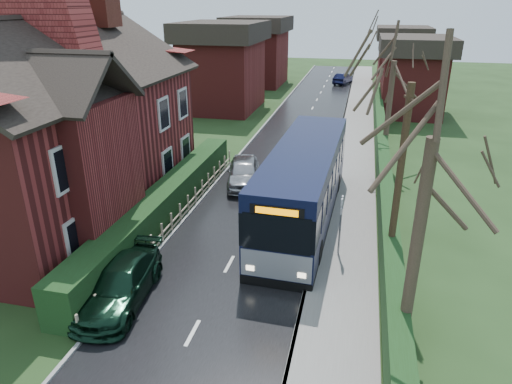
% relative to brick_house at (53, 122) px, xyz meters
% --- Properties ---
extents(ground, '(140.00, 140.00, 0.00)m').
position_rel_brick_house_xyz_m(ground, '(8.73, -4.78, -4.38)').
color(ground, '#29491F').
rests_on(ground, ground).
extents(road, '(6.00, 100.00, 0.02)m').
position_rel_brick_house_xyz_m(road, '(8.73, 5.22, -4.37)').
color(road, black).
rests_on(road, ground).
extents(pavement, '(2.50, 100.00, 0.14)m').
position_rel_brick_house_xyz_m(pavement, '(12.98, 5.22, -4.31)').
color(pavement, slate).
rests_on(pavement, ground).
extents(kerb_right, '(0.12, 100.00, 0.14)m').
position_rel_brick_house_xyz_m(kerb_right, '(11.78, 5.22, -4.31)').
color(kerb_right, gray).
rests_on(kerb_right, ground).
extents(kerb_left, '(0.12, 100.00, 0.10)m').
position_rel_brick_house_xyz_m(kerb_left, '(5.68, 5.22, -4.33)').
color(kerb_left, gray).
rests_on(kerb_left, ground).
extents(front_hedge, '(1.20, 16.00, 1.60)m').
position_rel_brick_house_xyz_m(front_hedge, '(4.83, 0.22, -3.58)').
color(front_hedge, black).
rests_on(front_hedge, ground).
extents(picket_fence, '(0.10, 16.00, 0.90)m').
position_rel_brick_house_xyz_m(picket_fence, '(5.58, 0.22, -3.93)').
color(picket_fence, tan).
rests_on(picket_fence, ground).
extents(right_wall_hedge, '(0.60, 50.00, 1.80)m').
position_rel_brick_house_xyz_m(right_wall_hedge, '(14.53, 5.22, -3.36)').
color(right_wall_hedge, maroon).
rests_on(right_wall_hedge, ground).
extents(brick_house, '(9.30, 14.60, 10.30)m').
position_rel_brick_house_xyz_m(brick_house, '(0.00, 0.00, 0.00)').
color(brick_house, maroon).
rests_on(brick_house, ground).
extents(bus, '(2.98, 11.50, 3.47)m').
position_rel_brick_house_xyz_m(bus, '(10.93, 1.69, -2.66)').
color(bus, black).
rests_on(bus, ground).
extents(car_silver, '(2.61, 4.54, 1.45)m').
position_rel_brick_house_xyz_m(car_silver, '(7.23, 5.33, -3.65)').
color(car_silver, '#A1A2A6').
rests_on(car_silver, ground).
extents(car_green, '(2.29, 4.72, 1.32)m').
position_rel_brick_house_xyz_m(car_green, '(5.83, -5.76, -3.71)').
color(car_green, black).
rests_on(car_green, ground).
extents(car_distant, '(2.29, 4.03, 1.26)m').
position_rel_brick_house_xyz_m(car_distant, '(10.73, 39.43, -3.75)').
color(car_distant, black).
rests_on(car_distant, ground).
extents(bus_stop_sign, '(0.07, 0.39, 2.57)m').
position_rel_brick_house_xyz_m(bus_stop_sign, '(12.73, -1.24, -2.68)').
color(bus_stop_sign, slate).
rests_on(bus_stop_sign, ground).
extents(telegraph_pole, '(0.30, 0.90, 7.02)m').
position_rel_brick_house_xyz_m(telegraph_pole, '(14.53, -2.48, -0.82)').
color(telegraph_pole, black).
rests_on(telegraph_pole, ground).
extents(tree_right_near, '(4.29, 4.29, 9.26)m').
position_rel_brick_house_xyz_m(tree_right_near, '(14.73, -6.64, 2.54)').
color(tree_right_near, '#3A2D22').
rests_on(tree_right_near, ground).
extents(tree_right_far, '(4.53, 4.53, 8.76)m').
position_rel_brick_house_xyz_m(tree_right_far, '(14.73, 10.75, 2.17)').
color(tree_right_far, '#3C2D23').
rests_on(tree_right_far, ground).
extents(tree_house_side, '(4.50, 4.50, 10.23)m').
position_rel_brick_house_xyz_m(tree_house_side, '(-3.46, 6.85, 3.27)').
color(tree_house_side, '#35271F').
rests_on(tree_house_side, ground).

